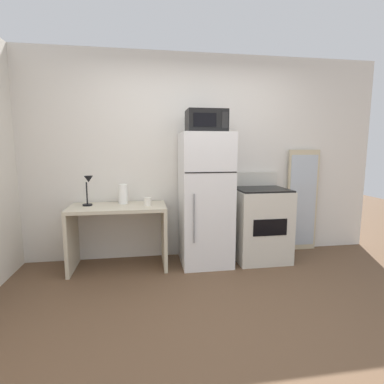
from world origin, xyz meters
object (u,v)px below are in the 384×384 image
at_px(desk_lamp, 88,185).
at_px(coffee_mug, 147,201).
at_px(refrigerator, 205,199).
at_px(leaning_mirror, 302,201).
at_px(desk, 119,225).
at_px(paper_towel_roll, 123,194).
at_px(oven_range, 260,223).
at_px(microwave, 206,121).

xyz_separation_m(desk_lamp, coffee_mug, (0.68, -0.08, -0.19)).
height_order(refrigerator, leaning_mirror, refrigerator).
xyz_separation_m(desk, desk_lamp, (-0.33, 0.05, 0.47)).
relative_size(desk_lamp, paper_towel_roll, 1.47).
bearing_deg(leaning_mirror, coffee_mug, -172.53).
relative_size(refrigerator, leaning_mirror, 1.14).
bearing_deg(oven_range, coffee_mug, -179.05).
bearing_deg(desk_lamp, coffee_mug, -7.14).
distance_m(desk_lamp, paper_towel_roll, 0.41).
relative_size(desk, leaning_mirror, 0.80).
xyz_separation_m(desk_lamp, paper_towel_roll, (0.39, 0.08, -0.12)).
distance_m(refrigerator, microwave, 0.93).
xyz_separation_m(coffee_mug, oven_range, (1.42, 0.02, -0.33)).
height_order(microwave, oven_range, microwave).
bearing_deg(coffee_mug, paper_towel_roll, 151.08).
bearing_deg(desk_lamp, leaning_mirror, 3.96).
bearing_deg(refrigerator, leaning_mirror, 10.40).
xyz_separation_m(paper_towel_roll, leaning_mirror, (2.42, 0.12, -0.17)).
xyz_separation_m(desk, microwave, (1.04, -0.04, 1.21)).
height_order(paper_towel_roll, oven_range, oven_range).
relative_size(coffee_mug, leaning_mirror, 0.07).
relative_size(desk_lamp, oven_range, 0.32).
height_order(desk, coffee_mug, coffee_mug).
relative_size(desk_lamp, microwave, 0.77).
height_order(coffee_mug, paper_towel_roll, paper_towel_roll).
height_order(paper_towel_roll, leaning_mirror, leaning_mirror).
bearing_deg(refrigerator, desk_lamp, 177.16).
height_order(desk, oven_range, oven_range).
bearing_deg(paper_towel_roll, leaning_mirror, 2.79).
distance_m(oven_range, leaning_mirror, 0.79).
bearing_deg(paper_towel_roll, desk, -112.98).
distance_m(desk, paper_towel_roll, 0.38).
distance_m(desk_lamp, refrigerator, 1.39).
distance_m(coffee_mug, paper_towel_roll, 0.34).
bearing_deg(desk, desk_lamp, 171.22).
bearing_deg(refrigerator, coffee_mug, -178.63).
xyz_separation_m(paper_towel_roll, microwave, (0.99, -0.17, 0.86)).
relative_size(oven_range, leaning_mirror, 0.79).
bearing_deg(coffee_mug, microwave, -0.37).
relative_size(microwave, leaning_mirror, 0.33).
bearing_deg(leaning_mirror, microwave, -168.77).
height_order(microwave, leaning_mirror, microwave).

